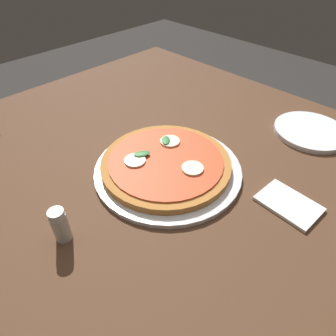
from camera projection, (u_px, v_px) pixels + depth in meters
ground_plane at (160, 286)px, 1.30m from camera, size 6.00×6.00×0.00m
dining_table at (157, 177)px, 0.87m from camera, size 1.22×1.16×0.73m
serving_tray at (168, 169)px, 0.75m from camera, size 0.37×0.37×0.01m
pizza at (166, 163)px, 0.75m from camera, size 0.32×0.32×0.03m
plate_white at (310, 131)px, 0.88m from camera, size 0.21×0.21×0.01m
napkin at (289, 204)px, 0.67m from camera, size 0.14×0.10×0.01m
pepper_shaker at (60, 225)px, 0.58m from camera, size 0.03×0.03×0.08m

